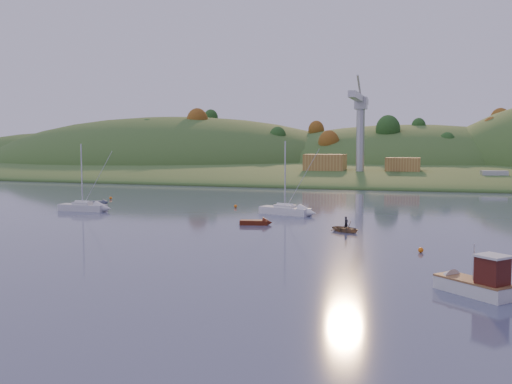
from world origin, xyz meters
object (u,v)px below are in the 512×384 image
(fishing_boat, at_px, (468,281))
(canoe, at_px, (346,229))
(sailboat_far, at_px, (285,210))
(red_tender, at_px, (260,222))
(sailboat_near, at_px, (83,206))
(grey_dinghy, at_px, (102,202))

(fishing_boat, height_order, canoe, fishing_boat)
(sailboat_far, relative_size, red_tender, 2.46)
(sailboat_near, distance_m, canoe, 41.85)
(canoe, distance_m, red_tender, 11.43)
(grey_dinghy, bearing_deg, sailboat_far, -26.14)
(fishing_boat, bearing_deg, canoe, -22.74)
(sailboat_near, height_order, sailboat_far, sailboat_far)
(sailboat_near, height_order, canoe, sailboat_near)
(canoe, relative_size, grey_dinghy, 1.09)
(sailboat_near, bearing_deg, sailboat_far, 8.88)
(sailboat_near, height_order, grey_dinghy, sailboat_near)
(fishing_boat, bearing_deg, sailboat_near, 9.20)
(sailboat_far, xyz_separation_m, canoe, (10.74, -13.70, -0.32))
(sailboat_near, xyz_separation_m, sailboat_far, (30.16, 4.85, 0.02))
(sailboat_far, bearing_deg, red_tender, -74.55)
(fishing_boat, height_order, sailboat_far, sailboat_far)
(canoe, distance_m, grey_dinghy, 47.75)
(fishing_boat, relative_size, canoe, 1.62)
(red_tender, height_order, grey_dinghy, red_tender)
(canoe, xyz_separation_m, red_tender, (-11.11, 2.69, -0.08))
(canoe, bearing_deg, sailboat_near, 111.64)
(red_tender, bearing_deg, fishing_boat, -62.50)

